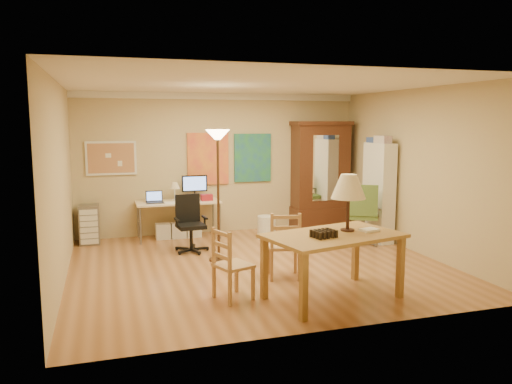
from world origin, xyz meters
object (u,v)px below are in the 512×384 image
object	(u,v)px
bookshelf	(379,193)
dining_table	(339,221)
computer_desk	(180,216)
office_chair_black	(191,237)
armoire	(320,182)
office_chair_green	(363,228)

from	to	relation	value
bookshelf	dining_table	bearing A→B (deg)	-129.29
computer_desk	office_chair_black	distance (m)	1.06
dining_table	bookshelf	bearing A→B (deg)	50.71
computer_desk	armoire	bearing A→B (deg)	1.67
dining_table	computer_desk	distance (m)	4.03
computer_desk	office_chair_green	distance (m)	3.36
dining_table	bookshelf	distance (m)	3.17
armoire	office_chair_black	bearing A→B (deg)	-158.46
office_chair_black	office_chair_green	distance (m)	3.03
office_chair_green	computer_desk	bearing A→B (deg)	154.68
computer_desk	office_chair_green	xyz separation A→B (m)	(3.03, -1.44, -0.13)
computer_desk	office_chair_green	world-z (taller)	computer_desk
armoire	bookshelf	world-z (taller)	armoire
dining_table	office_chair_black	distance (m)	3.11
office_chair_black	office_chair_green	size ratio (longest dim) A/B	0.88
office_chair_black	armoire	bearing A→B (deg)	21.54
dining_table	office_chair_green	distance (m)	2.90
dining_table	armoire	xyz separation A→B (m)	(1.48, 3.82, -0.02)
dining_table	office_chair_green	bearing A→B (deg)	54.77
office_chair_green	armoire	size ratio (longest dim) A/B	0.50
dining_table	office_chair_green	xyz separation A→B (m)	(1.63, 2.31, -0.67)
office_chair_black	armoire	distance (m)	3.15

